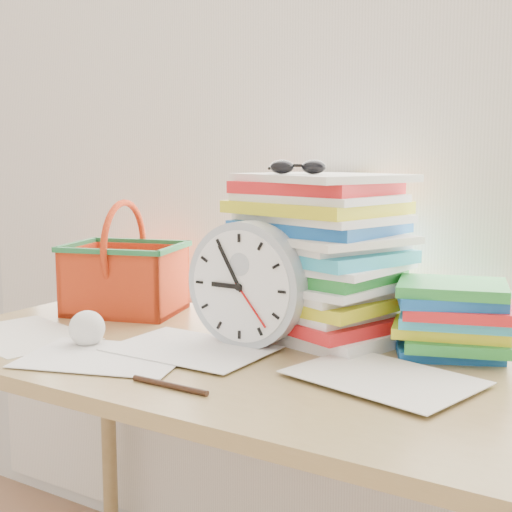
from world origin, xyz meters
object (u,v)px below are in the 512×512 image
Objects in this scene: desk at (234,388)px; basket at (125,258)px; paper_stack at (320,257)px; book_stack at (452,319)px; clock at (247,285)px.

desk is 4.96× the size of basket.
basket is at bearing -175.37° from paper_stack.
desk is 5.47× the size of book_stack.
basket is (-0.83, -0.05, 0.07)m from book_stack.
clock is (-0.00, 0.06, 0.21)m from desk.
clock reaches higher than desk.
basket reaches higher than desk.
basket is at bearing -176.46° from book_stack.
book_stack is at bearing -13.48° from basket.
clock is at bearing 94.20° from desk.
desk is at bearing -112.62° from paper_stack.
basket is at bearing 159.34° from desk.
basket reaches higher than clock.
book_stack is 0.91× the size of basket.
desk is 0.47m from book_stack.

